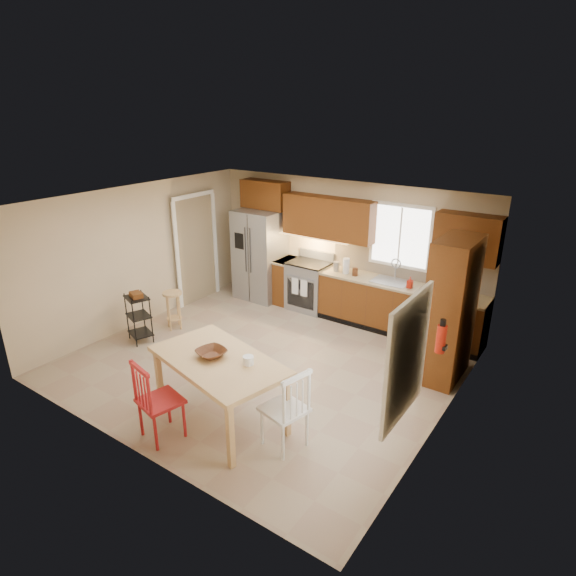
# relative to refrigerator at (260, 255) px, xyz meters

# --- Properties ---
(floor) EXTENTS (5.50, 5.50, 0.00)m
(floor) POSITION_rel_refrigerator_xyz_m (1.70, -2.12, -0.91)
(floor) COLOR gray
(floor) RESTS_ON ground
(ceiling) EXTENTS (5.50, 5.00, 0.02)m
(ceiling) POSITION_rel_refrigerator_xyz_m (1.70, -2.12, 1.59)
(ceiling) COLOR silver
(ceiling) RESTS_ON ground
(wall_back) EXTENTS (5.50, 0.02, 2.50)m
(wall_back) POSITION_rel_refrigerator_xyz_m (1.70, 0.38, 0.34)
(wall_back) COLOR #CCB793
(wall_back) RESTS_ON ground
(wall_front) EXTENTS (5.50, 0.02, 2.50)m
(wall_front) POSITION_rel_refrigerator_xyz_m (1.70, -4.62, 0.34)
(wall_front) COLOR #CCB793
(wall_front) RESTS_ON ground
(wall_left) EXTENTS (0.02, 5.00, 2.50)m
(wall_left) POSITION_rel_refrigerator_xyz_m (-1.05, -2.12, 0.34)
(wall_left) COLOR #CCB793
(wall_left) RESTS_ON ground
(wall_right) EXTENTS (0.02, 5.00, 2.50)m
(wall_right) POSITION_rel_refrigerator_xyz_m (4.45, -2.12, 0.34)
(wall_right) COLOR #CCB793
(wall_right) RESTS_ON ground
(refrigerator) EXTENTS (0.92, 0.75, 1.82)m
(refrigerator) POSITION_rel_refrigerator_xyz_m (0.00, 0.00, 0.00)
(refrigerator) COLOR gray
(refrigerator) RESTS_ON floor
(range_stove) EXTENTS (0.76, 0.63, 0.92)m
(range_stove) POSITION_rel_refrigerator_xyz_m (1.15, 0.06, -0.45)
(range_stove) COLOR gray
(range_stove) RESTS_ON floor
(base_cabinet_narrow) EXTENTS (0.30, 0.60, 0.90)m
(base_cabinet_narrow) POSITION_rel_refrigerator_xyz_m (0.60, 0.08, -0.46)
(base_cabinet_narrow) COLOR #5D2F11
(base_cabinet_narrow) RESTS_ON floor
(base_cabinet_run) EXTENTS (2.92, 0.60, 0.90)m
(base_cabinet_run) POSITION_rel_refrigerator_xyz_m (2.99, 0.08, -0.46)
(base_cabinet_run) COLOR #5D2F11
(base_cabinet_run) RESTS_ON floor
(dishwasher) EXTENTS (0.60, 0.02, 0.78)m
(dishwasher) POSITION_rel_refrigerator_xyz_m (3.55, -0.22, -0.46)
(dishwasher) COLOR black
(dishwasher) RESTS_ON floor
(backsplash) EXTENTS (2.92, 0.03, 0.55)m
(backsplash) POSITION_rel_refrigerator_xyz_m (2.99, 0.36, 0.27)
(backsplash) COLOR beige
(backsplash) RESTS_ON wall_back
(upper_over_fridge) EXTENTS (1.00, 0.35, 0.55)m
(upper_over_fridge) POSITION_rel_refrigerator_xyz_m (0.00, 0.20, 1.19)
(upper_over_fridge) COLOR #5D2E0F
(upper_over_fridge) RESTS_ON wall_back
(upper_left_block) EXTENTS (1.80, 0.35, 0.75)m
(upper_left_block) POSITION_rel_refrigerator_xyz_m (1.45, 0.20, 0.92)
(upper_left_block) COLOR #5D2E0F
(upper_left_block) RESTS_ON wall_back
(upper_right_block) EXTENTS (1.00, 0.35, 0.75)m
(upper_right_block) POSITION_rel_refrigerator_xyz_m (3.95, 0.20, 0.92)
(upper_right_block) COLOR #5D2E0F
(upper_right_block) RESTS_ON wall_back
(window_back) EXTENTS (1.12, 0.04, 1.12)m
(window_back) POSITION_rel_refrigerator_xyz_m (2.80, 0.35, 0.74)
(window_back) COLOR white
(window_back) RESTS_ON wall_back
(sink) EXTENTS (0.62, 0.46, 0.16)m
(sink) POSITION_rel_refrigerator_xyz_m (2.80, 0.08, -0.05)
(sink) COLOR gray
(sink) RESTS_ON base_cabinet_run
(undercab_glow) EXTENTS (1.60, 0.30, 0.01)m
(undercab_glow) POSITION_rel_refrigerator_xyz_m (1.15, 0.17, 0.52)
(undercab_glow) COLOR #FFBF66
(undercab_glow) RESTS_ON wall_back
(soap_bottle) EXTENTS (0.09, 0.09, 0.19)m
(soap_bottle) POSITION_rel_refrigerator_xyz_m (3.18, -0.02, 0.09)
(soap_bottle) COLOR #AD1B0C
(soap_bottle) RESTS_ON base_cabinet_run
(paper_towel) EXTENTS (0.12, 0.12, 0.28)m
(paper_towel) POSITION_rel_refrigerator_xyz_m (1.95, 0.03, 0.13)
(paper_towel) COLOR white
(paper_towel) RESTS_ON base_cabinet_run
(canister_steel) EXTENTS (0.11, 0.11, 0.18)m
(canister_steel) POSITION_rel_refrigerator_xyz_m (1.75, 0.03, 0.08)
(canister_steel) COLOR gray
(canister_steel) RESTS_ON base_cabinet_run
(canister_wood) EXTENTS (0.10, 0.10, 0.14)m
(canister_wood) POSITION_rel_refrigerator_xyz_m (2.15, -0.00, 0.06)
(canister_wood) COLOR #522C16
(canister_wood) RESTS_ON base_cabinet_run
(pantry) EXTENTS (0.50, 0.95, 2.10)m
(pantry) POSITION_rel_refrigerator_xyz_m (4.13, -0.93, 0.14)
(pantry) COLOR #5D2F11
(pantry) RESTS_ON floor
(fire_extinguisher) EXTENTS (0.12, 0.12, 0.36)m
(fire_extinguisher) POSITION_rel_refrigerator_xyz_m (4.33, -1.98, 0.19)
(fire_extinguisher) COLOR #AD1B0C
(fire_extinguisher) RESTS_ON wall_right
(window_right) EXTENTS (0.04, 1.02, 1.32)m
(window_right) POSITION_rel_refrigerator_xyz_m (4.38, -3.27, 0.54)
(window_right) COLOR white
(window_right) RESTS_ON wall_right
(doorway) EXTENTS (0.04, 0.95, 2.10)m
(doorway) POSITION_rel_refrigerator_xyz_m (-0.97, -0.82, 0.14)
(doorway) COLOR #8C7A59
(doorway) RESTS_ON wall_left
(dining_table) EXTENTS (1.94, 1.37, 0.86)m
(dining_table) POSITION_rel_refrigerator_xyz_m (2.14, -3.59, -0.48)
(dining_table) COLOR tan
(dining_table) RESTS_ON floor
(chair_red) EXTENTS (0.58, 0.58, 1.03)m
(chair_red) POSITION_rel_refrigerator_xyz_m (1.79, -4.24, -0.39)
(chair_red) COLOR #AC1A1C
(chair_red) RESTS_ON floor
(chair_white) EXTENTS (0.58, 0.58, 1.03)m
(chair_white) POSITION_rel_refrigerator_xyz_m (3.09, -3.54, -0.39)
(chair_white) COLOR white
(chair_white) RESTS_ON floor
(table_bowl) EXTENTS (0.43, 0.43, 0.09)m
(table_bowl) POSITION_rel_refrigerator_xyz_m (2.03, -3.59, -0.04)
(table_bowl) COLOR #522C16
(table_bowl) RESTS_ON dining_table
(table_jar) EXTENTS (0.17, 0.17, 0.17)m
(table_jar) POSITION_rel_refrigerator_xyz_m (2.53, -3.48, -0.01)
(table_jar) COLOR white
(table_jar) RESTS_ON dining_table
(bar_stool) EXTENTS (0.36, 0.36, 0.69)m
(bar_stool) POSITION_rel_refrigerator_xyz_m (-0.34, -2.08, -0.56)
(bar_stool) COLOR tan
(bar_stool) RESTS_ON floor
(utility_cart) EXTENTS (0.50, 0.45, 0.83)m
(utility_cart) POSITION_rel_refrigerator_xyz_m (-0.45, -2.74, -0.49)
(utility_cart) COLOR black
(utility_cart) RESTS_ON floor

